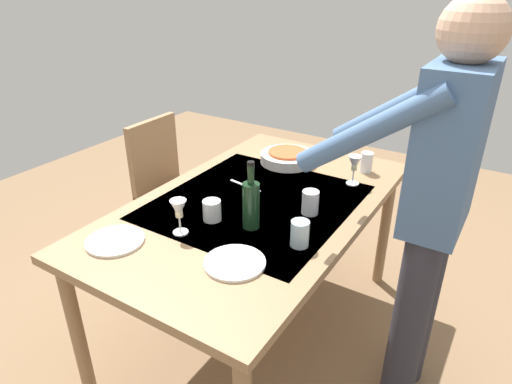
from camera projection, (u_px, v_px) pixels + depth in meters
The scene contains 15 objects.
ground_plane at pixel (256, 327), 2.43m from camera, with size 6.00×6.00×0.00m, color #846647.
dining_table at pixel (256, 215), 2.11m from camera, with size 1.65×0.99×0.77m.
chair_near at pixel (168, 181), 2.85m from camera, with size 0.40×0.40×0.91m.
person_server at pixel (432, 203), 1.66m from camera, with size 0.42×0.61×1.69m.
wine_bottle at pixel (251, 204), 1.83m from camera, with size 0.07×0.07×0.30m.
wine_glass_left at pixel (179, 211), 1.79m from camera, with size 0.07×0.07×0.15m.
wine_glass_right at pixel (354, 165), 2.20m from camera, with size 0.07×0.07×0.15m.
water_cup_near_left at pixel (300, 234), 1.73m from camera, with size 0.07×0.07×0.11m, color silver.
water_cup_near_right at pixel (310, 202), 1.96m from camera, with size 0.07×0.07×0.11m, color silver.
water_cup_far_left at pixel (366, 162), 2.36m from camera, with size 0.07×0.07×0.11m, color silver.
water_cup_far_right at pixel (212, 210), 1.91m from camera, with size 0.08×0.08×0.09m, color silver.
serving_bowl_pasta at pixel (287, 157), 2.48m from camera, with size 0.30×0.30×0.07m.
dinner_plate_near at pixel (115, 241), 1.77m from camera, with size 0.23×0.23×0.01m, color white.
dinner_plate_far at pixel (235, 263), 1.64m from camera, with size 0.23×0.23×0.01m, color white.
table_knife at pixel (245, 186), 2.23m from camera, with size 0.01×0.20×0.01m, color silver.
Camera 1 is at (1.56, 0.98, 1.75)m, focal length 31.29 mm.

